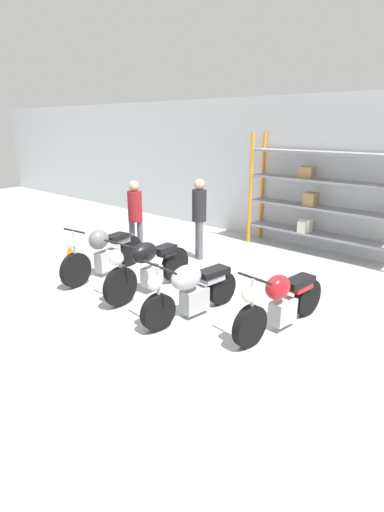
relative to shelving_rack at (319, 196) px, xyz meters
The scene contains 10 objects.
ground_plane 4.39m from the shelving_rack, 98.16° to the right, with size 30.00×30.00×0.00m, color #B2B7B7.
back_wall 0.83m from the shelving_rack, 147.94° to the left, with size 30.00×0.08×3.60m.
shelving_rack is the anchor object (origin of this frame).
motorcycle_grey 5.01m from the shelving_rack, 120.51° to the right, with size 0.59×2.14×1.10m.
motorcycle_black 4.51m from the shelving_rack, 105.34° to the right, with size 0.75×2.11×1.09m.
motorcycle_silver 4.53m from the shelving_rack, 89.62° to the right, with size 0.75×1.94×1.00m.
motorcycle_red 4.20m from the shelving_rack, 71.49° to the right, with size 0.57×2.03×1.01m.
person_browsing 2.81m from the shelving_rack, 129.84° to the right, with size 0.44×0.44×1.80m.
person_near_rack 4.23m from the shelving_rack, 133.85° to the right, with size 0.45×0.45×1.75m.
traffic_cone 5.73m from the shelving_rack, 127.67° to the right, with size 0.32×0.32×0.55m.
Camera 1 is at (4.48, -4.62, 2.93)m, focal length 28.00 mm.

